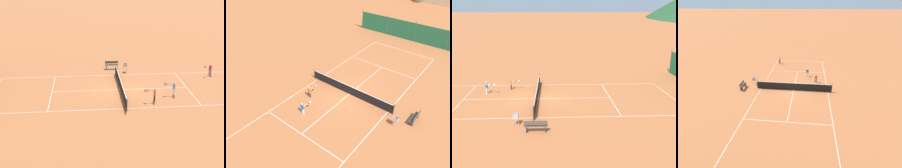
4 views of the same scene
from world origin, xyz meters
The scene contains 9 objects.
ground_plane centered at (0.00, 0.00, 0.00)m, with size 600.00×600.00×0.00m, color #BC6638.
court_line_markings centered at (0.00, 0.00, 0.00)m, with size 8.25×23.85×0.01m.
tennis_net centered at (0.00, 0.00, 0.50)m, with size 9.18×0.08×1.06m.
windscreen_fence_far centered at (0.00, 15.50, 1.31)m, with size 17.28×0.08×2.90m.
player_far_service centered at (-2.71, -2.61, 0.66)m, with size 0.38×0.98×1.13m.
player_near_service centered at (-1.52, -4.66, 0.69)m, with size 0.44×0.98×1.18m.
tennis_ball_service_box centered at (-0.69, -2.00, 0.03)m, with size 0.07×0.07×0.07m, color #CCE033.
ball_hopper centered at (5.31, -1.14, 0.66)m, with size 0.36×0.36×0.89m.
courtside_bench centered at (6.34, 0.27, 0.45)m, with size 0.36×1.50×0.84m.
Camera 2 is at (9.36, -13.76, 12.93)m, focal length 35.00 mm.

